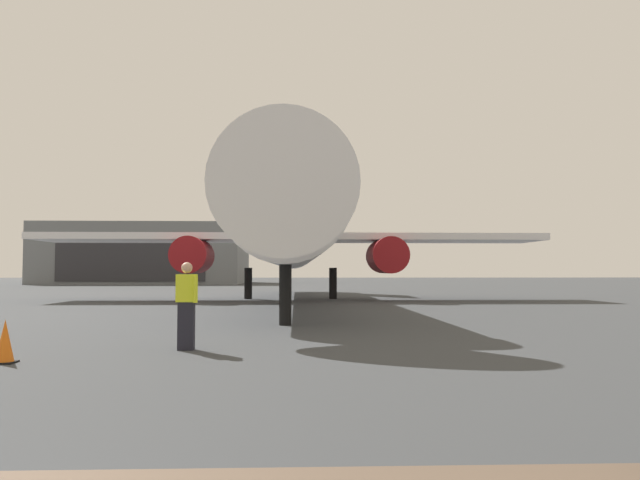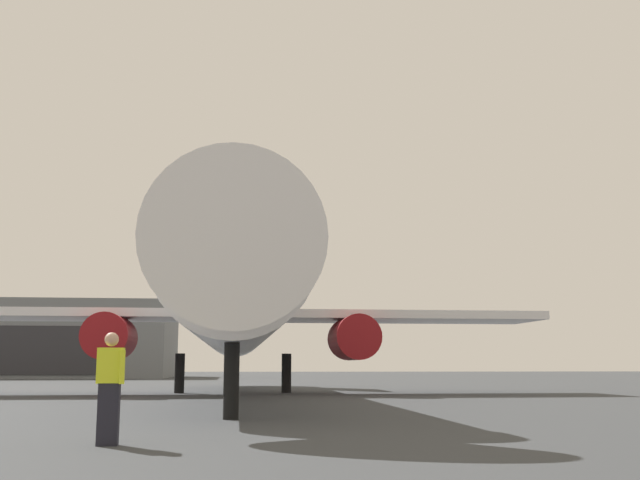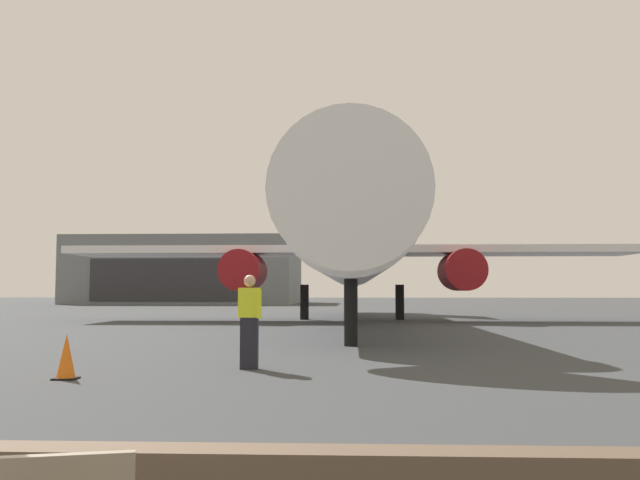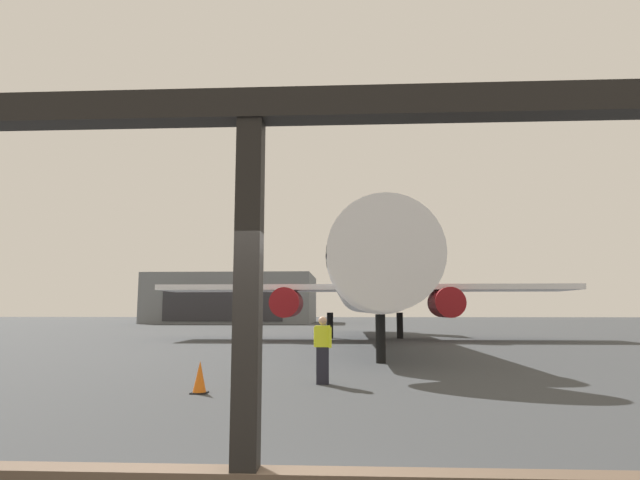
{
  "view_description": "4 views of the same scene",
  "coord_description": "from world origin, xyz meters",
  "px_view_note": "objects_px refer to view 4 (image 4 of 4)",
  "views": [
    {
      "loc": [
        2.3,
        -2.55,
        1.56
      ],
      "look_at": [
        3.05,
        16.92,
        2.55
      ],
      "focal_mm": 34.63,
      "sensor_mm": 36.0,
      "label": 1
    },
    {
      "loc": [
        2.07,
        -2.51,
        1.22
      ],
      "look_at": [
        4.16,
        16.47,
        4.39
      ],
      "focal_mm": 42.58,
      "sensor_mm": 36.0,
      "label": 2
    },
    {
      "loc": [
        2.04,
        -3.26,
        1.44
      ],
      "look_at": [
        1.3,
        12.51,
        2.58
      ],
      "focal_mm": 39.7,
      "sensor_mm": 36.0,
      "label": 3
    },
    {
      "loc": [
        0.76,
        -4.02,
        1.89
      ],
      "look_at": [
        -0.12,
        13.07,
        4.21
      ],
      "focal_mm": 29.3,
      "sensor_mm": 36.0,
      "label": 4
    }
  ],
  "objects_px": {
    "ground_crew_worker": "(323,349)",
    "distant_hangar": "(235,299)",
    "airplane": "(366,282)",
    "traffic_cone": "(200,378)"
  },
  "relations": [
    {
      "from": "ground_crew_worker",
      "to": "traffic_cone",
      "type": "height_order",
      "value": "ground_crew_worker"
    },
    {
      "from": "airplane",
      "to": "distant_hangar",
      "type": "bearing_deg",
      "value": 110.94
    },
    {
      "from": "traffic_cone",
      "to": "distant_hangar",
      "type": "relative_size",
      "value": 0.03
    },
    {
      "from": "ground_crew_worker",
      "to": "traffic_cone",
      "type": "relative_size",
      "value": 2.35
    },
    {
      "from": "airplane",
      "to": "distant_hangar",
      "type": "xyz_separation_m",
      "value": [
        -18.9,
        49.38,
        0.03
      ]
    },
    {
      "from": "airplane",
      "to": "traffic_cone",
      "type": "distance_m",
      "value": 21.61
    },
    {
      "from": "ground_crew_worker",
      "to": "distant_hangar",
      "type": "xyz_separation_m",
      "value": [
        -17.03,
        68.59,
        2.81
      ]
    },
    {
      "from": "airplane",
      "to": "traffic_cone",
      "type": "relative_size",
      "value": 46.67
    },
    {
      "from": "ground_crew_worker",
      "to": "distant_hangar",
      "type": "height_order",
      "value": "distant_hangar"
    },
    {
      "from": "airplane",
      "to": "ground_crew_worker",
      "type": "relative_size",
      "value": 19.86
    }
  ]
}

